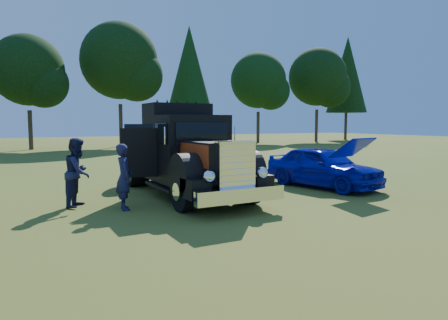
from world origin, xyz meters
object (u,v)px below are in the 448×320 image
at_px(spectator_far, 78,172).
at_px(hotrod_coupe, 323,167).
at_px(spectator_near, 124,177).
at_px(diamond_t_truck, 188,156).

bearing_deg(spectator_far, hotrod_coupe, -65.49).
bearing_deg(hotrod_coupe, spectator_near, -177.84).
xyz_separation_m(hotrod_coupe, spectator_near, (-7.37, -0.28, 0.14)).
height_order(diamond_t_truck, spectator_near, diamond_t_truck).
height_order(diamond_t_truck, spectator_far, diamond_t_truck).
xyz_separation_m(diamond_t_truck, spectator_near, (-2.34, -1.07, -0.38)).
bearing_deg(spectator_near, spectator_far, 48.64).
height_order(spectator_near, spectator_far, spectator_far).
xyz_separation_m(spectator_near, spectator_far, (-1.02, 1.05, 0.07)).
bearing_deg(hotrod_coupe, diamond_t_truck, 171.03).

